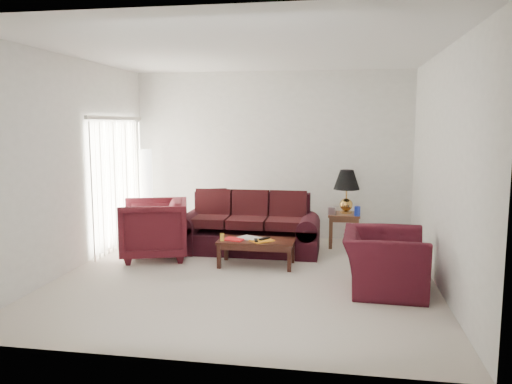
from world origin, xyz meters
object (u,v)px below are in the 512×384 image
armchair_left (154,229)px  armchair_right (384,261)px  sofa (248,224)px  floor_lamp (146,193)px  coffee_table (256,253)px  end_table (344,230)px

armchair_left → armchair_right: size_ratio=0.88×
sofa → armchair_right: size_ratio=2.00×
armchair_right → floor_lamp: bearing=63.1°
sofa → armchair_left: sofa is taller
sofa → coffee_table: (0.26, -0.77, -0.27)m
end_table → armchair_left: armchair_left is taller
armchair_left → coffee_table: armchair_left is taller
armchair_left → coffee_table: 1.67m
end_table → armchair_right: bearing=-77.7°
end_table → sofa: bearing=-157.6°
floor_lamp → armchair_right: 4.65m
end_table → armchair_right: 2.26m
end_table → floor_lamp: 3.58m
end_table → floor_lamp: size_ratio=0.35×
floor_lamp → armchair_right: floor_lamp is taller
sofa → floor_lamp: floor_lamp is taller
floor_lamp → armchair_left: floor_lamp is taller
floor_lamp → sofa: bearing=-19.4°
sofa → armchair_left: 1.50m
sofa → end_table: (1.53, 0.63, -0.18)m
sofa → floor_lamp: 2.16m
armchair_right → armchair_left: bearing=76.6°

